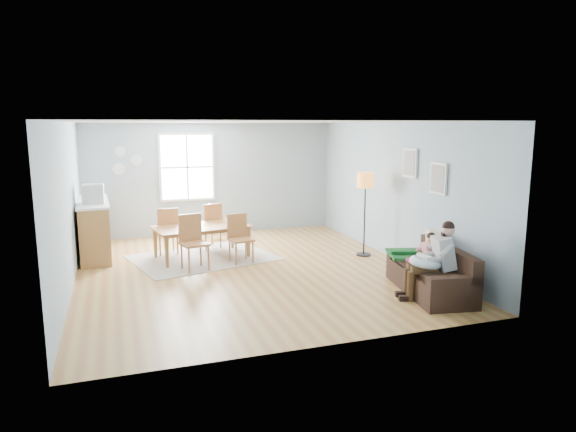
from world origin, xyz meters
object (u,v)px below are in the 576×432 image
object	(u,v)px
chair_ne	(211,223)
monitor	(93,194)
counter	(94,228)
storage_cube	(445,275)
floor_lamp	(365,187)
chair_nw	(167,228)
sofa	(433,276)
chair_se	(239,235)
toddler	(425,251)
chair_sw	(193,238)
father	(434,258)
baby_swing	(213,224)
dining_table	(203,242)

from	to	relation	value
chair_ne	monitor	bearing A→B (deg)	-173.16
counter	storage_cube	bearing A→B (deg)	-38.03
floor_lamp	chair_nw	xyz separation A→B (m)	(-3.80, 1.36, -0.85)
floor_lamp	sofa	bearing A→B (deg)	-90.90
sofa	chair_se	bearing A→B (deg)	131.54
toddler	chair_sw	xyz separation A→B (m)	(-3.39, 2.40, -0.05)
father	chair_sw	distance (m)	4.32
toddler	chair_sw	world-z (taller)	chair_sw
sofa	chair_nw	size ratio (longest dim) A/B	2.00
sofa	floor_lamp	bearing A→B (deg)	89.10
sofa	counter	distance (m)	6.67
chair_se	counter	world-z (taller)	counter
sofa	monitor	distance (m)	6.49
sofa	floor_lamp	xyz separation A→B (m)	(0.04, 2.48, 1.15)
father	storage_cube	bearing A→B (deg)	29.90
floor_lamp	storage_cube	xyz separation A→B (m)	(0.17, -2.50, -1.14)
floor_lamp	storage_cube	size ratio (longest dim) A/B	3.10
chair_nw	chair_ne	size ratio (longest dim) A/B	0.99
floor_lamp	storage_cube	world-z (taller)	floor_lamp
sofa	monitor	world-z (taller)	monitor
father	chair_sw	size ratio (longest dim) A/B	1.19
storage_cube	monitor	distance (m)	6.67
floor_lamp	chair_nw	size ratio (longest dim) A/B	1.74
storage_cube	chair_se	world-z (taller)	chair_se
father	monitor	bearing A→B (deg)	140.94
chair_se	counter	size ratio (longest dim) A/B	0.46
chair_sw	counter	xyz separation A→B (m)	(-1.75, 1.61, -0.01)
sofa	father	bearing A→B (deg)	-124.38
chair_sw	chair_se	xyz separation A→B (m)	(0.94, 0.23, -0.05)
storage_cube	chair_ne	distance (m)	5.11
chair_nw	monitor	bearing A→B (deg)	-178.41
chair_nw	chair_ne	distance (m)	0.98
father	chair_se	distance (m)	3.84
toddler	floor_lamp	world-z (taller)	floor_lamp
sofa	baby_swing	size ratio (longest dim) A/B	2.11
chair_ne	baby_swing	xyz separation A→B (m)	(0.21, 0.88, -0.20)
father	counter	world-z (taller)	father
father	chair_nw	xyz separation A→B (m)	(-3.60, 4.08, -0.08)
sofa	floor_lamp	world-z (taller)	floor_lamp
toddler	monitor	size ratio (longest dim) A/B	1.88
chair_ne	counter	distance (m)	2.36
toddler	monitor	distance (m)	6.30
dining_table	counter	distance (m)	2.24
floor_lamp	monitor	world-z (taller)	floor_lamp
counter	monitor	bearing A→B (deg)	-85.21
toddler	chair_ne	size ratio (longest dim) A/B	0.76
monitor	chair_sw	bearing A→B (deg)	-35.43
chair_se	monitor	world-z (taller)	monitor
storage_cube	monitor	size ratio (longest dim) A/B	1.36
storage_cube	chair_se	bearing A→B (deg)	133.65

